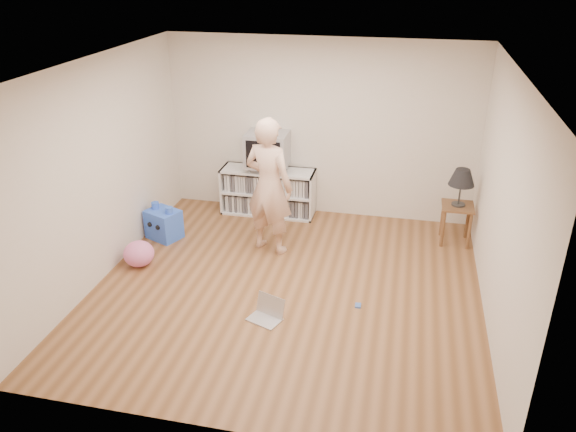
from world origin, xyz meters
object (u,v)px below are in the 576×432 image
Objects in this scene: media_unit at (268,191)px; plush_pink at (139,254)px; table_lamp at (462,178)px; crt_tv at (267,149)px; plush_blue at (164,224)px; laptop at (267,313)px; side_table at (457,214)px; dvd_deck at (268,168)px; person at (269,186)px.

media_unit is 3.63× the size of plush_pink.
table_lamp is at bearing 21.12° from plush_pink.
crt_tv reaches higher than table_lamp.
plush_blue is (-1.22, -1.13, -0.14)m from media_unit.
table_lamp reaches higher than laptop.
plush_pink is (0.00, -0.78, -0.05)m from plush_blue.
side_table is at bearing 0.00° from table_lamp.
laptop is (-2.07, -2.28, -0.88)m from table_lamp.
table_lamp is at bearing -7.73° from dvd_deck.
person is (-2.42, -0.75, 0.49)m from side_table.
table_lamp is 3.20m from laptop.
table_lamp is 2.54m from person.
person is at bearing -75.05° from media_unit.
dvd_deck is 1.17× the size of plush_pink.
dvd_deck is at bearing 125.16° from laptop.
plush_pink is at bearing 44.01° from person.
crt_tv is at bearing -57.78° from person.
plush_pink is at bearing -122.71° from dvd_deck.
dvd_deck is at bearing 172.27° from side_table.
dvd_deck is 2.32m from plush_pink.
crt_tv is 1.56× the size of plush_pink.
dvd_deck is at bearing -57.82° from person.
side_table is 0.53m from table_lamp.
laptop is (0.66, -2.64, -0.95)m from crt_tv.
crt_tv is at bearing 125.18° from laptop.
dvd_deck is (0.00, -0.02, 0.39)m from media_unit.
person is at bearing 23.11° from plush_blue.
plush_pink is (-1.22, -1.89, -0.57)m from dvd_deck.
plush_blue is at bearing -137.54° from dvd_deck.
laptop is (-2.07, -2.28, -0.35)m from side_table.
side_table is 4.02m from plush_blue.
table_lamp is 4.08m from plush_blue.
side_table is (2.72, -0.37, -0.32)m from dvd_deck.
crt_tv is 1.83m from plush_blue.
media_unit is 0.77× the size of person.
dvd_deck reaches higher than plush_blue.
side_table is 1.43× the size of plush_pink.
table_lamp reaches higher than dvd_deck.
person is (0.30, -1.13, 0.56)m from media_unit.
table_lamp is at bearing 68.95° from laptop.
dvd_deck is 2.76m from table_lamp.
crt_tv is at bearing 172.34° from side_table.
person reaches higher than plush_pink.
person reaches higher than table_lamp.
table_lamp is (2.72, -0.37, -0.08)m from crt_tv.
table_lamp is 1.34× the size of plush_pink.
media_unit is 2.76m from laptop.
crt_tv is 1.12× the size of plush_blue.
crt_tv is 0.33× the size of person.
person is at bearing 124.30° from laptop.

